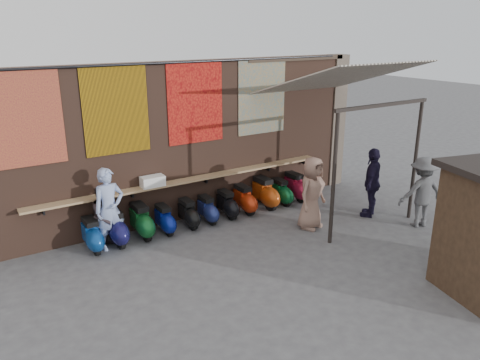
{
  "coord_description": "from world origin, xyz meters",
  "views": [
    {
      "loc": [
        -5.0,
        -7.78,
        4.76
      ],
      "look_at": [
        0.78,
        1.2,
        1.27
      ],
      "focal_mm": 35.0,
      "sensor_mm": 36.0,
      "label": 1
    }
  ],
  "objects_px": {
    "shopper_tan": "(312,193)",
    "scooter_stool_0": "(92,235)",
    "scooter_stool_10": "(296,187)",
    "scooter_stool_4": "(188,214)",
    "scooter_stool_3": "(165,220)",
    "shelf_box": "(153,181)",
    "diner_right": "(105,216)",
    "scooter_stool_1": "(116,228)",
    "scooter_stool_6": "(227,204)",
    "shopper_navy": "(372,182)",
    "shopper_grey": "(422,192)",
    "scooter_stool_2": "(142,221)",
    "scooter_stool_7": "(244,200)",
    "scooter_stool_8": "(265,193)",
    "scooter_stool_9": "(281,192)",
    "diner_left": "(109,209)",
    "scooter_stool_5": "(207,210)"
  },
  "relations": [
    {
      "from": "scooter_stool_1",
      "to": "shopper_tan",
      "type": "xyz_separation_m",
      "value": [
        4.38,
        -1.68,
        0.51
      ]
    },
    {
      "from": "scooter_stool_2",
      "to": "scooter_stool_9",
      "type": "bearing_deg",
      "value": -0.27
    },
    {
      "from": "scooter_stool_7",
      "to": "shopper_grey",
      "type": "xyz_separation_m",
      "value": [
        3.22,
        -3.08,
        0.52
      ]
    },
    {
      "from": "shelf_box",
      "to": "shopper_grey",
      "type": "height_order",
      "value": "shopper_grey"
    },
    {
      "from": "scooter_stool_4",
      "to": "scooter_stool_10",
      "type": "relative_size",
      "value": 0.89
    },
    {
      "from": "shopper_navy",
      "to": "scooter_stool_6",
      "type": "bearing_deg",
      "value": -62.53
    },
    {
      "from": "scooter_stool_2",
      "to": "diner_right",
      "type": "height_order",
      "value": "diner_right"
    },
    {
      "from": "scooter_stool_2",
      "to": "scooter_stool_7",
      "type": "relative_size",
      "value": 1.08
    },
    {
      "from": "shopper_navy",
      "to": "shopper_tan",
      "type": "relative_size",
      "value": 1.01
    },
    {
      "from": "scooter_stool_5",
      "to": "scooter_stool_6",
      "type": "xyz_separation_m",
      "value": [
        0.59,
        0.02,
        0.02
      ]
    },
    {
      "from": "shopper_grey",
      "to": "scooter_stool_10",
      "type": "bearing_deg",
      "value": -44.99
    },
    {
      "from": "scooter_stool_10",
      "to": "scooter_stool_4",
      "type": "bearing_deg",
      "value": -178.97
    },
    {
      "from": "shopper_grey",
      "to": "scooter_stool_3",
      "type": "bearing_deg",
      "value": -8.56
    },
    {
      "from": "diner_right",
      "to": "scooter_stool_8",
      "type": "bearing_deg",
      "value": -23.41
    },
    {
      "from": "scooter_stool_4",
      "to": "scooter_stool_10",
      "type": "bearing_deg",
      "value": 1.03
    },
    {
      "from": "scooter_stool_0",
      "to": "scooter_stool_1",
      "type": "bearing_deg",
      "value": 3.58
    },
    {
      "from": "scooter_stool_3",
      "to": "scooter_stool_4",
      "type": "height_order",
      "value": "scooter_stool_4"
    },
    {
      "from": "diner_left",
      "to": "shopper_navy",
      "type": "bearing_deg",
      "value": -21.03
    },
    {
      "from": "scooter_stool_6",
      "to": "scooter_stool_0",
      "type": "bearing_deg",
      "value": -179.12
    },
    {
      "from": "scooter_stool_4",
      "to": "shopper_navy",
      "type": "xyz_separation_m",
      "value": [
        4.39,
        -1.91,
        0.57
      ]
    },
    {
      "from": "shopper_navy",
      "to": "shopper_tan",
      "type": "bearing_deg",
      "value": -39.18
    },
    {
      "from": "scooter_stool_5",
      "to": "scooter_stool_6",
      "type": "bearing_deg",
      "value": 1.61
    },
    {
      "from": "scooter_stool_4",
      "to": "shopper_tan",
      "type": "xyz_separation_m",
      "value": [
        2.54,
        -1.67,
        0.56
      ]
    },
    {
      "from": "scooter_stool_0",
      "to": "diner_left",
      "type": "bearing_deg",
      "value": -10.51
    },
    {
      "from": "scooter_stool_5",
      "to": "scooter_stool_9",
      "type": "distance_m",
      "value": 2.38
    },
    {
      "from": "diner_right",
      "to": "scooter_stool_9",
      "type": "bearing_deg",
      "value": -23.7
    },
    {
      "from": "scooter_stool_3",
      "to": "scooter_stool_4",
      "type": "xyz_separation_m",
      "value": [
        0.64,
        0.01,
        0.01
      ]
    },
    {
      "from": "shelf_box",
      "to": "scooter_stool_7",
      "type": "distance_m",
      "value": 2.62
    },
    {
      "from": "shelf_box",
      "to": "diner_right",
      "type": "bearing_deg",
      "value": -166.94
    },
    {
      "from": "scooter_stool_9",
      "to": "shopper_navy",
      "type": "height_order",
      "value": "shopper_navy"
    },
    {
      "from": "scooter_stool_1",
      "to": "diner_left",
      "type": "bearing_deg",
      "value": -141.5
    },
    {
      "from": "scooter_stool_3",
      "to": "scooter_stool_6",
      "type": "relative_size",
      "value": 0.97
    },
    {
      "from": "shopper_tan",
      "to": "scooter_stool_0",
      "type": "bearing_deg",
      "value": 144.3
    },
    {
      "from": "scooter_stool_0",
      "to": "shopper_tan",
      "type": "relative_size",
      "value": 0.43
    },
    {
      "from": "scooter_stool_3",
      "to": "diner_right",
      "type": "bearing_deg",
      "value": 178.79
    },
    {
      "from": "diner_left",
      "to": "scooter_stool_6",
      "type": "bearing_deg",
      "value": -2.75
    },
    {
      "from": "scooter_stool_8",
      "to": "diner_right",
      "type": "height_order",
      "value": "diner_right"
    },
    {
      "from": "diner_right",
      "to": "shopper_tan",
      "type": "relative_size",
      "value": 0.81
    },
    {
      "from": "scooter_stool_2",
      "to": "scooter_stool_6",
      "type": "xyz_separation_m",
      "value": [
        2.34,
        -0.03,
        -0.05
      ]
    },
    {
      "from": "scooter_stool_0",
      "to": "scooter_stool_10",
      "type": "height_order",
      "value": "scooter_stool_10"
    },
    {
      "from": "diner_left",
      "to": "shopper_grey",
      "type": "bearing_deg",
      "value": -28.25
    },
    {
      "from": "shopper_grey",
      "to": "shopper_navy",
      "type": "bearing_deg",
      "value": -45.05
    },
    {
      "from": "shopper_tan",
      "to": "scooter_stool_10",
      "type": "bearing_deg",
      "value": 44.5
    },
    {
      "from": "shopper_navy",
      "to": "shelf_box",
      "type": "bearing_deg",
      "value": -55.12
    },
    {
      "from": "scooter_stool_1",
      "to": "scooter_stool_6",
      "type": "height_order",
      "value": "scooter_stool_1"
    },
    {
      "from": "scooter_stool_0",
      "to": "scooter_stool_9",
      "type": "xyz_separation_m",
      "value": [
        5.31,
        0.06,
        -0.02
      ]
    },
    {
      "from": "scooter_stool_6",
      "to": "diner_left",
      "type": "height_order",
      "value": "diner_left"
    },
    {
      "from": "diner_left",
      "to": "diner_right",
      "type": "distance_m",
      "value": 0.25
    },
    {
      "from": "shelf_box",
      "to": "scooter_stool_6",
      "type": "distance_m",
      "value": 2.12
    },
    {
      "from": "diner_left",
      "to": "shopper_grey",
      "type": "xyz_separation_m",
      "value": [
        6.89,
        -2.94,
        -0.05
      ]
    }
  ]
}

